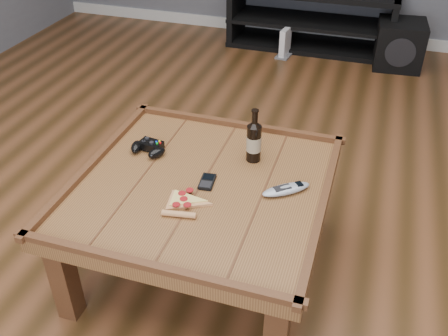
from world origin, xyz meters
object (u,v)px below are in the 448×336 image
(media_console, at_px, (311,19))
(game_console, at_px, (285,44))
(coffee_table, at_px, (202,196))
(remote_control, at_px, (286,189))
(beer_bottle, at_px, (254,140))
(game_controller, at_px, (148,148))
(subwoofer, at_px, (399,44))
(smartphone, at_px, (207,182))
(pizza_slice, at_px, (183,203))

(media_console, xyz_separation_m, game_console, (-0.16, -0.27, -0.14))
(coffee_table, distance_m, remote_control, 0.35)
(media_console, bearing_deg, beer_bottle, -86.54)
(media_console, bearing_deg, game_console, -121.02)
(game_controller, bearing_deg, subwoofer, 75.45)
(game_controller, bearing_deg, smartphone, -14.21)
(coffee_table, relative_size, game_console, 4.32)
(subwoofer, bearing_deg, beer_bottle, -108.40)
(pizza_slice, relative_size, remote_control, 1.25)
(remote_control, distance_m, game_console, 2.51)
(smartphone, height_order, remote_control, remote_control)
(media_console, relative_size, game_controller, 7.86)
(beer_bottle, bearing_deg, remote_control, -45.16)
(coffee_table, distance_m, subwoofer, 2.67)
(game_controller, relative_size, remote_control, 0.90)
(smartphone, bearing_deg, remote_control, 0.45)
(pizza_slice, height_order, game_console, pizza_slice)
(media_console, xyz_separation_m, beer_bottle, (0.15, -2.52, 0.30))
(coffee_table, distance_m, game_console, 2.50)
(remote_control, height_order, subwoofer, remote_control)
(game_controller, xyz_separation_m, smartphone, (0.32, -0.14, -0.02))
(subwoofer, bearing_deg, game_controller, -117.58)
(media_console, xyz_separation_m, pizza_slice, (-0.02, -2.89, 0.21))
(pizza_slice, xyz_separation_m, subwoofer, (0.77, 2.70, -0.28))
(beer_bottle, bearing_deg, coffee_table, -122.93)
(coffee_table, distance_m, beer_bottle, 0.32)
(pizza_slice, relative_size, subwoofer, 0.64)
(coffee_table, bearing_deg, pizza_slice, -99.19)
(game_controller, relative_size, subwoofer, 0.46)
(media_console, relative_size, subwoofer, 3.61)
(beer_bottle, xyz_separation_m, remote_control, (0.18, -0.18, -0.08))
(coffee_table, bearing_deg, media_console, 90.00)
(remote_control, height_order, game_console, remote_control)
(media_console, xyz_separation_m, remote_control, (0.33, -2.70, 0.22))
(game_console, bearing_deg, pizza_slice, -79.54)
(media_console, distance_m, subwoofer, 0.77)
(subwoofer, relative_size, game_console, 1.63)
(game_console, bearing_deg, remote_control, -71.04)
(media_console, bearing_deg, remote_control, -82.94)
(media_console, distance_m, game_controller, 2.63)
(pizza_slice, height_order, remote_control, remote_control)
(game_controller, distance_m, subwoofer, 2.64)
(smartphone, xyz_separation_m, subwoofer, (0.72, 2.55, -0.28))
(smartphone, distance_m, subwoofer, 2.66)
(game_controller, xyz_separation_m, game_console, (0.14, 2.33, -0.36))
(beer_bottle, xyz_separation_m, pizza_slice, (-0.17, -0.38, -0.09))
(pizza_slice, bearing_deg, subwoofer, 64.88)
(media_console, distance_m, smartphone, 2.74)
(media_console, distance_m, pizza_slice, 2.90)
(coffee_table, xyz_separation_m, game_console, (-0.16, 2.48, -0.28))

